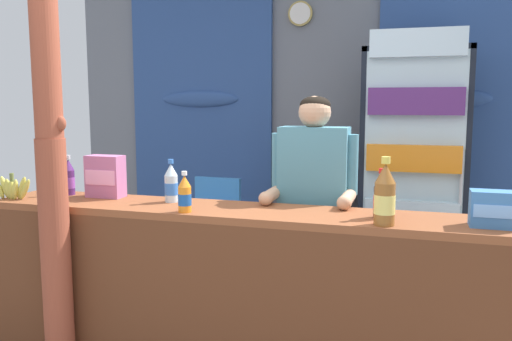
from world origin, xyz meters
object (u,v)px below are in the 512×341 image
at_px(soda_bottle_water, 171,184).
at_px(banana_bunch, 13,189).
at_px(timber_post, 50,149).
at_px(snack_box_wafer, 105,176).
at_px(drink_fridge, 414,153).
at_px(soda_bottle_grape_soda, 69,178).
at_px(stall_counter, 249,283).
at_px(snack_box_biscuit, 495,209).
at_px(bottle_shelf_rack, 320,201).
at_px(soda_bottle_cola, 381,197).
at_px(soda_bottle_orange_soda, 185,195).
at_px(soda_bottle_iced_tea, 385,196).
at_px(shopkeeper, 313,193).
at_px(plastic_lawn_chair, 212,222).

height_order(soda_bottle_water, banana_bunch, soda_bottle_water).
height_order(timber_post, snack_box_wafer, timber_post).
bearing_deg(drink_fridge, banana_bunch, -142.23).
height_order(drink_fridge, soda_bottle_water, drink_fridge).
xyz_separation_m(soda_bottle_grape_soda, snack_box_wafer, (0.26, -0.00, 0.02)).
distance_m(stall_counter, drink_fridge, 2.00).
bearing_deg(snack_box_biscuit, bottle_shelf_rack, 120.04).
bearing_deg(snack_box_wafer, snack_box_biscuit, -4.10).
xyz_separation_m(soda_bottle_cola, soda_bottle_orange_soda, (-0.99, -0.16, -0.01)).
xyz_separation_m(snack_box_wafer, snack_box_biscuit, (2.15, -0.15, -0.04)).
bearing_deg(snack_box_wafer, banana_bunch, -156.36).
bearing_deg(soda_bottle_iced_tea, banana_bunch, 178.79).
bearing_deg(drink_fridge, snack_box_wafer, -139.02).
height_order(stall_counter, snack_box_wafer, snack_box_wafer).
bearing_deg(soda_bottle_cola, soda_bottle_orange_soda, -170.75).
distance_m(soda_bottle_cola, snack_box_biscuit, 0.52).
height_order(soda_bottle_iced_tea, snack_box_biscuit, soda_bottle_iced_tea).
xyz_separation_m(timber_post, soda_bottle_water, (0.51, 0.38, -0.22)).
relative_size(shopkeeper, soda_bottle_orange_soda, 7.12).
height_order(timber_post, soda_bottle_cola, timber_post).
xyz_separation_m(drink_fridge, bottle_shelf_rack, (-0.78, 0.30, -0.48)).
bearing_deg(drink_fridge, shopkeeper, -114.12).
bearing_deg(plastic_lawn_chair, drink_fridge, 8.01).
distance_m(soda_bottle_cola, soda_bottle_water, 1.19).
height_order(shopkeeper, soda_bottle_water, shopkeeper).
bearing_deg(soda_bottle_water, soda_bottle_cola, -3.61).
xyz_separation_m(shopkeeper, soda_bottle_grape_soda, (-1.48, -0.30, 0.07)).
bearing_deg(snack_box_biscuit, soda_bottle_iced_tea, -167.47).
distance_m(shopkeeper, banana_bunch, 1.79).
height_order(shopkeeper, soda_bottle_iced_tea, shopkeeper).
height_order(stall_counter, soda_bottle_iced_tea, soda_bottle_iced_tea).
relative_size(bottle_shelf_rack, soda_bottle_orange_soda, 5.59).
bearing_deg(soda_bottle_water, bottle_shelf_rack, 73.78).
bearing_deg(soda_bottle_water, soda_bottle_orange_soda, -50.76).
relative_size(drink_fridge, plastic_lawn_chair, 2.36).
distance_m(stall_counter, soda_bottle_orange_soda, 0.57).
relative_size(timber_post, soda_bottle_cola, 10.60).
xyz_separation_m(shopkeeper, snack_box_biscuit, (0.93, -0.45, 0.05)).
bearing_deg(banana_bunch, soda_bottle_orange_soda, -2.40).
bearing_deg(snack_box_wafer, bottle_shelf_rack, 61.60).
distance_m(drink_fridge, soda_bottle_grape_soda, 2.56).
height_order(stall_counter, snack_box_biscuit, snack_box_biscuit).
distance_m(timber_post, shopkeeper, 1.49).
height_order(plastic_lawn_chair, banana_bunch, banana_bunch).
distance_m(timber_post, plastic_lawn_chair, 1.91).
distance_m(timber_post, soda_bottle_orange_soda, 0.76).
xyz_separation_m(soda_bottle_iced_tea, soda_bottle_water, (-1.21, 0.23, -0.03)).
xyz_separation_m(soda_bottle_orange_soda, soda_bottle_water, (-0.19, 0.24, 0.01)).
height_order(timber_post, soda_bottle_grape_soda, timber_post).
xyz_separation_m(snack_box_biscuit, banana_bunch, (-2.65, -0.06, -0.02)).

